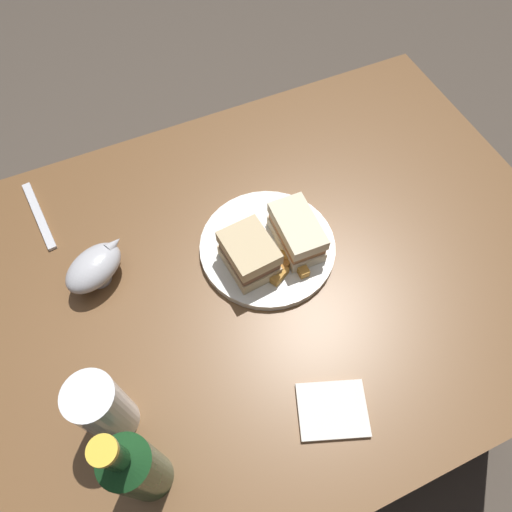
# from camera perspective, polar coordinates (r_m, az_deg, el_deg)

# --- Properties ---
(ground_plane) EXTENTS (6.00, 6.00, 0.00)m
(ground_plane) POSITION_cam_1_polar(r_m,az_deg,el_deg) (1.60, -0.81, -15.49)
(ground_plane) COLOR #4C4238
(dining_table) EXTENTS (1.26, 0.85, 0.76)m
(dining_table) POSITION_cam_1_polar(r_m,az_deg,el_deg) (1.23, -1.03, -10.99)
(dining_table) COLOR brown
(dining_table) RESTS_ON ground
(plate) EXTENTS (0.26, 0.26, 0.02)m
(plate) POSITION_cam_1_polar(r_m,az_deg,el_deg) (0.91, 1.38, 1.07)
(plate) COLOR silver
(plate) RESTS_ON dining_table
(sandwich_half_left) EXTENTS (0.09, 0.11, 0.07)m
(sandwich_half_left) POSITION_cam_1_polar(r_m,az_deg,el_deg) (0.85, -0.82, 0.18)
(sandwich_half_left) COLOR #CCB284
(sandwich_half_left) RESTS_ON plate
(sandwich_half_right) EXTENTS (0.07, 0.12, 0.07)m
(sandwich_half_right) POSITION_cam_1_polar(r_m,az_deg,el_deg) (0.88, 4.93, 2.86)
(sandwich_half_right) COLOR beige
(sandwich_half_right) RESTS_ON plate
(potato_wedge_front) EXTENTS (0.04, 0.03, 0.02)m
(potato_wedge_front) POSITION_cam_1_polar(r_m,az_deg,el_deg) (0.86, 2.84, -2.33)
(potato_wedge_front) COLOR #B77F33
(potato_wedge_front) RESTS_ON plate
(potato_wedge_middle) EXTENTS (0.05, 0.04, 0.02)m
(potato_wedge_middle) POSITION_cam_1_polar(r_m,az_deg,el_deg) (0.89, 5.11, 0.39)
(potato_wedge_middle) COLOR #AD702D
(potato_wedge_middle) RESTS_ON plate
(potato_wedge_back) EXTENTS (0.02, 0.05, 0.02)m
(potato_wedge_back) POSITION_cam_1_polar(r_m,az_deg,el_deg) (0.87, 5.24, -1.05)
(potato_wedge_back) COLOR #B77F33
(potato_wedge_back) RESTS_ON plate
(potato_wedge_left_edge) EXTENTS (0.05, 0.03, 0.02)m
(potato_wedge_left_edge) POSITION_cam_1_polar(r_m,az_deg,el_deg) (0.88, 3.23, 0.07)
(potato_wedge_left_edge) COLOR gold
(potato_wedge_left_edge) RESTS_ON plate
(potato_wedge_right_edge) EXTENTS (0.05, 0.03, 0.02)m
(potato_wedge_right_edge) POSITION_cam_1_polar(r_m,az_deg,el_deg) (0.87, 3.88, -0.65)
(potato_wedge_right_edge) COLOR #AD702D
(potato_wedge_right_edge) RESTS_ON plate
(pint_glass) EXTENTS (0.07, 0.07, 0.16)m
(pint_glass) POSITION_cam_1_polar(r_m,az_deg,el_deg) (0.76, -17.68, -17.25)
(pint_glass) COLOR white
(pint_glass) RESTS_ON dining_table
(gravy_boat) EXTENTS (0.14, 0.12, 0.07)m
(gravy_boat) POSITION_cam_1_polar(r_m,az_deg,el_deg) (0.90, -18.85, -1.30)
(gravy_boat) COLOR #B7B7BC
(gravy_boat) RESTS_ON dining_table
(cider_bottle) EXTENTS (0.07, 0.07, 0.27)m
(cider_bottle) POSITION_cam_1_polar(r_m,az_deg,el_deg) (0.70, -14.26, -23.49)
(cider_bottle) COLOR #19421E
(cider_bottle) RESTS_ON dining_table
(napkin) EXTENTS (0.13, 0.12, 0.01)m
(napkin) POSITION_cam_1_polar(r_m,az_deg,el_deg) (0.81, 9.16, -17.79)
(napkin) COLOR silver
(napkin) RESTS_ON dining_table
(fork) EXTENTS (0.03, 0.18, 0.01)m
(fork) POSITION_cam_1_polar(r_m,az_deg,el_deg) (1.05, -24.63, 4.46)
(fork) COLOR silver
(fork) RESTS_ON dining_table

